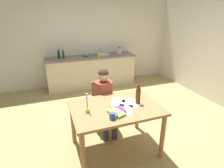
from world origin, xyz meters
name	(u,v)px	position (x,y,z in m)	size (l,w,h in m)	color
ground_plane	(120,126)	(0.00, 0.00, -0.02)	(5.20, 5.20, 0.04)	tan
wall_back	(87,40)	(0.00, 2.60, 1.30)	(5.20, 0.12, 2.60)	silver
kitchen_counter	(91,71)	(0.00, 2.24, 0.45)	(2.54, 0.64, 0.90)	beige
dining_table	(115,113)	(-0.33, -0.58, 0.67)	(1.32, 0.92, 0.77)	#9E7042
chair_at_table	(103,102)	(-0.31, 0.12, 0.50)	(0.41, 0.41, 0.89)	#9E7042
person_seated	(105,97)	(-0.32, -0.02, 0.68)	(0.33, 0.60, 1.19)	brown
coffee_mug	(113,116)	(-0.49, -0.88, 0.82)	(0.12, 0.08, 0.09)	#33598C
candlestick	(87,107)	(-0.76, -0.60, 0.86)	(0.06, 0.06, 0.29)	gold
book_magazine	(118,110)	(-0.34, -0.71, 0.79)	(0.19, 0.18, 0.03)	#643473
book_cookery	(116,113)	(-0.39, -0.78, 0.79)	(0.14, 0.25, 0.03)	#89BE55
paper_letter	(125,109)	(-0.23, -0.70, 0.77)	(0.21, 0.30, 0.00)	white
paper_bill	(118,102)	(-0.23, -0.44, 0.77)	(0.21, 0.30, 0.00)	white
paper_envelope	(132,103)	(-0.05, -0.54, 0.77)	(0.21, 0.30, 0.00)	white
wine_bottle_on_table	(138,95)	(0.03, -0.59, 0.91)	(0.08, 0.08, 0.31)	#593319
sink_unit	(103,54)	(0.38, 2.24, 0.92)	(0.36, 0.36, 0.24)	#B2B7BC
bottle_oil	(59,55)	(-0.88, 2.26, 1.01)	(0.06, 0.06, 0.26)	black
bottle_vinegar	(63,55)	(-0.76, 2.24, 1.01)	(0.06, 0.06, 0.25)	#194C23
mixing_bowl	(86,55)	(-0.13, 2.29, 0.95)	(0.20, 0.20, 0.09)	#668C99
stovetop_kettle	(119,51)	(0.88, 2.24, 1.00)	(0.18, 0.18, 0.22)	#B7BABF
wine_glass_near_sink	(91,51)	(0.05, 2.39, 1.01)	(0.07, 0.07, 0.15)	silver
wine_glass_by_kettle	(88,51)	(-0.05, 2.39, 1.01)	(0.07, 0.07, 0.15)	silver
teacup_on_counter	(99,55)	(0.20, 2.09, 0.95)	(0.12, 0.08, 0.10)	#F2CC4C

